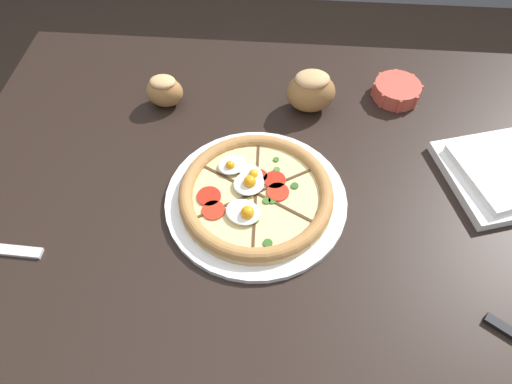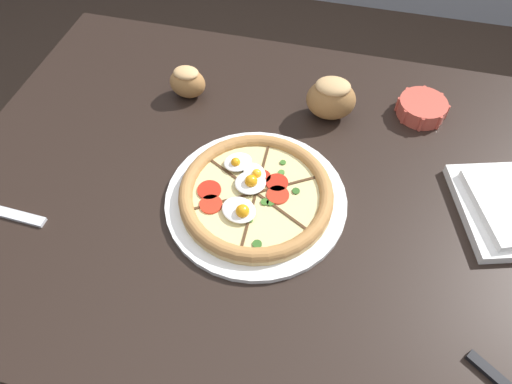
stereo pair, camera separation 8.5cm
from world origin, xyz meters
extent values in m
plane|color=#3D2D23|center=(0.00, 0.00, 0.00)|extent=(12.00, 12.00, 0.00)
cube|color=black|center=(0.00, 0.00, 0.71)|extent=(1.27, 0.92, 0.03)
cube|color=black|center=(-0.58, 0.41, 0.35)|extent=(0.06, 0.06, 0.70)
cube|color=black|center=(0.58, 0.41, 0.35)|extent=(0.06, 0.06, 0.70)
cylinder|color=white|center=(-0.01, -0.05, 0.73)|extent=(0.35, 0.35, 0.01)
cylinder|color=tan|center=(-0.01, -0.05, 0.74)|extent=(0.29, 0.29, 0.01)
cylinder|color=#E0CC84|center=(-0.01, -0.05, 0.75)|extent=(0.25, 0.25, 0.00)
torus|color=#B27A42|center=(-0.01, -0.05, 0.75)|extent=(0.29, 0.29, 0.03)
cube|color=#472D19|center=(-0.01, 0.02, 0.75)|extent=(0.01, 0.12, 0.00)
cube|color=#472D19|center=(-0.07, -0.02, 0.75)|extent=(0.11, 0.06, 0.00)
cube|color=#472D19|center=(-0.07, -0.08, 0.75)|extent=(0.11, 0.07, 0.00)
cube|color=#472D19|center=(-0.01, -0.11, 0.75)|extent=(0.01, 0.12, 0.00)
cube|color=#472D19|center=(0.04, -0.08, 0.75)|extent=(0.11, 0.06, 0.00)
cube|color=#472D19|center=(0.04, -0.01, 0.75)|extent=(0.11, 0.07, 0.00)
cylinder|color=red|center=(-0.10, -0.06, 0.75)|extent=(0.05, 0.05, 0.00)
cylinder|color=red|center=(-0.01, -0.01, 0.75)|extent=(0.03, 0.03, 0.00)
cylinder|color=red|center=(0.03, -0.04, 0.75)|extent=(0.04, 0.04, 0.00)
cylinder|color=red|center=(-0.09, -0.09, 0.75)|extent=(0.04, 0.04, 0.00)
cylinder|color=red|center=(0.02, -0.01, 0.75)|extent=(0.04, 0.04, 0.00)
ellipsoid|color=white|center=(-0.03, -0.01, 0.76)|extent=(0.07, 0.07, 0.01)
sphere|color=#F4AD1E|center=(-0.02, -0.01, 0.77)|extent=(0.02, 0.02, 0.02)
ellipsoid|color=white|center=(-0.06, 0.01, 0.76)|extent=(0.07, 0.07, 0.01)
sphere|color=orange|center=(-0.07, 0.01, 0.77)|extent=(0.02, 0.02, 0.02)
ellipsoid|color=white|center=(-0.03, -0.10, 0.76)|extent=(0.08, 0.08, 0.01)
sphere|color=orange|center=(-0.02, -0.10, 0.77)|extent=(0.03, 0.03, 0.03)
ellipsoid|color=white|center=(-0.03, -0.03, 0.76)|extent=(0.08, 0.08, 0.01)
sphere|color=orange|center=(-0.03, -0.03, 0.77)|extent=(0.02, 0.02, 0.02)
cylinder|color=#386B23|center=(0.02, 0.04, 0.75)|extent=(0.01, 0.01, 0.00)
cylinder|color=#2D5B1E|center=(0.02, -0.15, 0.75)|extent=(0.02, 0.02, 0.00)
cylinder|color=#386B23|center=(-0.01, -0.11, 0.75)|extent=(0.01, 0.01, 0.00)
cylinder|color=#477A2D|center=(0.02, 0.01, 0.75)|extent=(0.01, 0.01, 0.00)
cylinder|color=#2D5B1E|center=(0.06, -0.03, 0.75)|extent=(0.01, 0.01, 0.00)
cylinder|color=#386B23|center=(0.02, -0.06, 0.75)|extent=(0.02, 0.02, 0.00)
cylinder|color=#386B23|center=(0.01, -0.06, 0.75)|extent=(0.02, 0.02, 0.00)
cylinder|color=#C64C3D|center=(0.29, 0.28, 0.74)|extent=(0.10, 0.10, 0.04)
cylinder|color=beige|center=(0.29, 0.28, 0.75)|extent=(0.08, 0.08, 0.02)
cylinder|color=#C64C3D|center=(0.34, 0.28, 0.74)|extent=(0.01, 0.01, 0.04)
cylinder|color=#C64C3D|center=(0.32, 0.31, 0.74)|extent=(0.01, 0.01, 0.04)
cylinder|color=#C64C3D|center=(0.29, 0.33, 0.74)|extent=(0.01, 0.01, 0.04)
cylinder|color=#C64C3D|center=(0.25, 0.31, 0.74)|extent=(0.01, 0.01, 0.04)
cylinder|color=#C64C3D|center=(0.23, 0.28, 0.74)|extent=(0.01, 0.01, 0.04)
cylinder|color=#C64C3D|center=(0.25, 0.24, 0.74)|extent=(0.01, 0.01, 0.04)
cylinder|color=#C64C3D|center=(0.29, 0.22, 0.74)|extent=(0.01, 0.01, 0.04)
cylinder|color=#C64C3D|center=(0.32, 0.24, 0.74)|extent=(0.01, 0.01, 0.04)
ellipsoid|color=olive|center=(0.09, 0.22, 0.77)|extent=(0.11, 0.09, 0.09)
ellipsoid|color=tan|center=(0.09, 0.22, 0.81)|extent=(0.08, 0.06, 0.03)
ellipsoid|color=#A3703D|center=(-0.24, 0.21, 0.76)|extent=(0.08, 0.06, 0.07)
ellipsoid|color=tan|center=(-0.24, 0.21, 0.79)|extent=(0.06, 0.05, 0.02)
cube|color=silver|center=(-0.44, -0.19, 0.73)|extent=(0.12, 0.02, 0.01)
cube|color=black|center=(0.42, -0.28, 0.73)|extent=(0.09, 0.07, 0.01)
camera|label=1|loc=(0.03, -0.56, 1.44)|focal=32.00mm
camera|label=2|loc=(0.11, -0.54, 1.44)|focal=32.00mm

